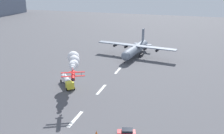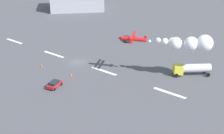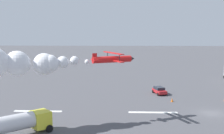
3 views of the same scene
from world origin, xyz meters
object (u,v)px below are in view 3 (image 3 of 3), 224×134
at_px(fuel_tanker_truck, 16,123).
at_px(stunt_biplane_red, 23,63).
at_px(followme_car_yellow, 159,90).
at_px(traffic_cone_far, 172,100).

bearing_deg(fuel_tanker_truck, stunt_biplane_red, -94.07).
height_order(fuel_tanker_truck, followme_car_yellow, fuel_tanker_truck).
height_order(fuel_tanker_truck, traffic_cone_far, fuel_tanker_truck).
distance_m(stunt_biplane_red, fuel_tanker_truck, 7.84).
bearing_deg(stunt_biplane_red, traffic_cone_far, -144.00).
distance_m(stunt_biplane_red, traffic_cone_far, 29.00).
distance_m(stunt_biplane_red, followme_car_yellow, 32.11).
relative_size(stunt_biplane_red, followme_car_yellow, 4.57).
height_order(stunt_biplane_red, fuel_tanker_truck, stunt_biplane_red).
bearing_deg(followme_car_yellow, fuel_tanker_truck, 50.92).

